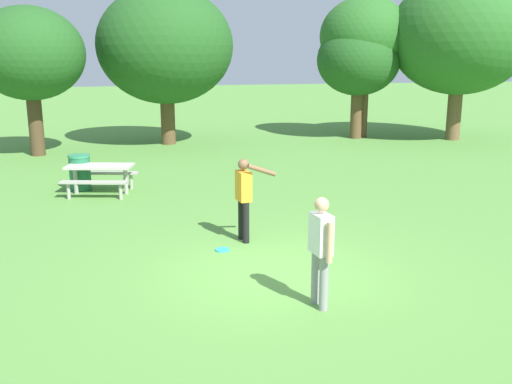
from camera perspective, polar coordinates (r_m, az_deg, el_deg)
name	(u,v)px	position (r m, az deg, el deg)	size (l,w,h in m)	color
ground_plane	(274,273)	(9.68, 1.77, -8.08)	(120.00, 120.00, 0.00)	#568E3D
person_thrower	(244,193)	(11.00, -1.19, -0.14)	(0.73, 0.61, 1.64)	black
person_catcher	(321,245)	(8.16, 6.50, -5.31)	(0.27, 0.60, 1.64)	gray
frisbee	(222,250)	(10.73, -3.39, -5.80)	(0.27, 0.27, 0.03)	#2D9EDB
picnic_table_near	(100,173)	(15.42, -15.37, 1.86)	(2.00, 1.79, 0.77)	#B2ADA3
trash_can_beside_table	(80,172)	(16.06, -17.24, 1.89)	(0.59, 0.59, 0.96)	#237047
tree_tall_left	(29,54)	(21.94, -21.78, 12.70)	(3.83, 3.83, 5.24)	#4C3823
tree_broad_center	(165,46)	(23.44, -9.09, 14.26)	(5.37, 5.37, 6.20)	brown
tree_far_right	(358,61)	(25.20, 10.24, 12.83)	(3.53, 3.53, 4.86)	brown
tree_slender_mid	(365,37)	(25.61, 10.88, 15.01)	(3.87, 3.87, 5.99)	brown
tree_back_left	(461,35)	(25.83, 19.83, 14.61)	(5.81, 5.81, 6.86)	brown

